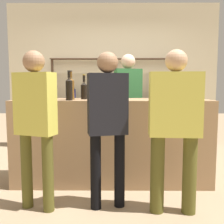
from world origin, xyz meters
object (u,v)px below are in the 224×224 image
Objects in this scene: counter_bottle_1 at (160,89)px; counter_bottle_4 at (174,88)px; server_behind_counter at (128,99)px; counter_bottle_2 at (71,88)px; counter_bottle_0 at (84,90)px; cork_jar at (109,94)px; customer_right at (175,121)px; wine_glass at (93,89)px; customer_left at (35,117)px; counter_bottle_3 at (69,88)px; customer_center at (108,117)px.

counter_bottle_4 is at bearing -56.01° from counter_bottle_1.
server_behind_counter reaches higher than counter_bottle_4.
counter_bottle_0 is at bearing 30.37° from counter_bottle_2.
cork_jar is 0.08× the size of customer_right.
wine_glass is at bearing -165.43° from cork_jar.
server_behind_counter is at bearing 72.34° from cork_jar.
counter_bottle_1 is (0.96, -0.02, 0.02)m from counter_bottle_0.
customer_left is at bearing 90.95° from customer_right.
server_behind_counter is at bearing 62.90° from wine_glass.
counter_bottle_2 is at bearing -57.59° from server_behind_counter.
customer_center reaches higher than counter_bottle_3.
server_behind_counter reaches higher than customer_center.
counter_bottle_4 is (1.09, -0.21, 0.02)m from counter_bottle_0.
customer_right is at bearing -90.13° from counter_bottle_1.
server_behind_counter is (0.60, 0.82, -0.16)m from counter_bottle_0.
customer_left is at bearing 80.51° from customer_center.
customer_right is at bearing -101.32° from counter_bottle_4.
counter_bottle_3 is at bearing -160.29° from cork_jar.
customer_left is (-0.24, -0.71, -0.28)m from counter_bottle_2.
customer_center is (0.19, -0.65, -0.27)m from wine_glass.
wine_glass is at bearing 51.70° from customer_right.
counter_bottle_2 is at bearing 0.84° from customer_left.
counter_bottle_3 is at bearing -123.85° from counter_bottle_0.
counter_bottle_3 is at bearing -156.87° from wine_glass.
counter_bottle_0 is 0.27m from counter_bottle_3.
cork_jar is at bearing -13.01° from customer_center.
server_behind_counter is at bearing 15.70° from customer_right.
counter_bottle_0 is at bearing -54.22° from server_behind_counter.
customer_center is (-0.65, -0.73, -0.27)m from counter_bottle_1.
counter_bottle_1 is 0.84m from wine_glass.
customer_center is at bearing -67.17° from counter_bottle_0.
customer_left reaches higher than counter_bottle_1.
counter_bottle_2 is 0.48m from cork_jar.
counter_bottle_4 reaches higher than counter_bottle_1.
wine_glass is (-0.96, 0.10, -0.01)m from counter_bottle_4.
cork_jar is (0.32, -0.06, -0.06)m from counter_bottle_0.
customer_left reaches higher than customer_center.
cork_jar is at bearing 42.22° from customer_right.
wine_glass is 0.11× the size of customer_left.
cork_jar is 1.04m from customer_left.
server_behind_counter reaches higher than counter_bottle_2.
customer_right is at bearing -29.43° from counter_bottle_3.
counter_bottle_2 is at bearing 176.04° from wine_glass.
counter_bottle_2 is 0.28m from wine_glass.
counter_bottle_3 is (-0.15, -0.23, 0.02)m from counter_bottle_0.
customer_right is (0.83, -0.75, -0.29)m from wine_glass.
counter_bottle_4 is 0.72m from customer_right.
counter_bottle_3 is 0.30m from wine_glass.
server_behind_counter is at bearing 115.34° from counter_bottle_4.
customer_center is (-0.00, -0.70, -0.20)m from cork_jar.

